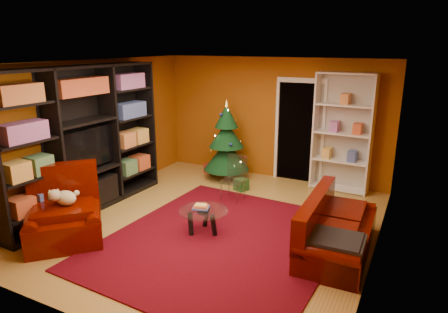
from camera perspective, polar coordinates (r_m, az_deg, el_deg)
The scene contains 17 objects.
floor at distance 6.72m, azimuth -1.57°, elevation -9.70°, with size 5.00×5.50×0.05m, color olive.
ceiling at distance 6.06m, azimuth -1.76°, elevation 13.51°, with size 5.00×5.50×0.05m, color silver.
wall_back at distance 8.74m, azimuth 7.10°, elevation 5.39°, with size 5.00×0.05×2.60m, color #954E0F.
wall_left at distance 7.76m, azimuth -18.30°, elevation 3.37°, with size 0.05×5.50×2.60m, color #954E0F.
wall_right at distance 5.56m, azimuth 21.87°, elevation -1.76°, with size 0.05×5.50×2.60m, color #954E0F.
doorway at distance 8.57m, azimuth 10.71°, elevation 3.31°, with size 1.06×0.60×2.16m, color black, non-canonical shape.
rug at distance 6.14m, azimuth -0.27°, elevation -11.93°, with size 3.20×3.73×0.02m, color #530611.
media_unit at distance 7.27m, azimuth -19.49°, elevation 2.16°, with size 0.51×3.29×2.53m, color black, non-canonical shape.
christmas_tree at distance 8.59m, azimuth 0.35°, elevation 2.28°, with size 0.99×0.99×1.76m, color black, non-canonical shape.
gift_box_green at distance 8.10m, azimuth 2.48°, elevation -4.04°, with size 0.23×0.23×0.23m, color #1B5620.
gift_box_red at distance 9.20m, azimuth -2.09°, elevation -1.68°, with size 0.20×0.20×0.20m, color maroon.
white_bookshelf at distance 8.19m, azimuth 16.59°, elevation 3.21°, with size 1.12×0.40×2.41m, color white, non-canonical shape.
armchair at distance 6.43m, azimuth -21.92°, elevation -7.53°, with size 1.14×1.14×0.89m, color #420700, non-canonical shape.
dog at distance 6.40m, azimuth -21.65°, elevation -5.53°, with size 0.40×0.30×0.29m, color beige, non-canonical shape.
sofa at distance 5.94m, azimuth 16.08°, elevation -9.36°, with size 1.89×0.85×0.81m, color #420700, non-canonical shape.
coffee_table at distance 6.31m, azimuth -2.94°, elevation -9.22°, with size 0.76×0.76×0.48m, color gray, non-canonical shape.
acrylic_chair at distance 7.47m, azimuth 1.28°, elevation -3.54°, with size 0.40×0.44×0.78m, color #66605B, non-canonical shape.
Camera 1 is at (2.90, -5.32, 2.88)m, focal length 32.00 mm.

